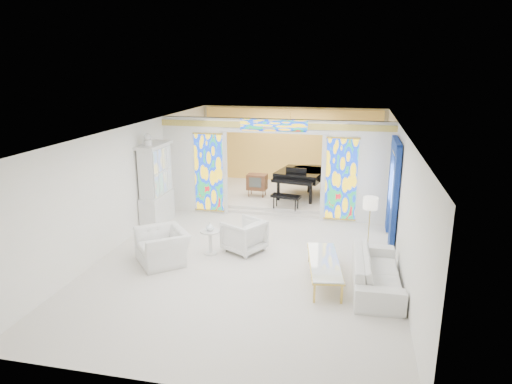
% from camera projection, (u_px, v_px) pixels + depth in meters
% --- Properties ---
extents(floor, '(12.00, 12.00, 0.00)m').
position_uv_depth(floor, '(260.00, 239.00, 12.32)').
color(floor, silver).
rests_on(floor, ground).
extents(ceiling, '(7.00, 12.00, 0.02)m').
position_uv_depth(ceiling, '(260.00, 128.00, 11.51)').
color(ceiling, white).
rests_on(ceiling, wall_back).
extents(wall_back, '(7.00, 0.02, 3.00)m').
position_uv_depth(wall_back, '(292.00, 146.00, 17.56)').
color(wall_back, white).
rests_on(wall_back, floor).
extents(wall_front, '(7.00, 0.02, 3.00)m').
position_uv_depth(wall_front, '(172.00, 294.00, 6.27)').
color(wall_front, white).
rests_on(wall_front, floor).
extents(wall_left, '(0.02, 12.00, 3.00)m').
position_uv_depth(wall_left, '(137.00, 178.00, 12.63)').
color(wall_left, white).
rests_on(wall_left, floor).
extents(wall_right, '(0.02, 12.00, 3.00)m').
position_uv_depth(wall_right, '(400.00, 193.00, 11.20)').
color(wall_right, white).
rests_on(wall_right, floor).
extents(partition_wall, '(7.00, 0.22, 3.00)m').
position_uv_depth(partition_wall, '(274.00, 164.00, 13.75)').
color(partition_wall, white).
rests_on(partition_wall, floor).
extents(stained_glass_left, '(0.90, 0.04, 2.40)m').
position_uv_depth(stained_glass_left, '(209.00, 173.00, 14.16)').
color(stained_glass_left, gold).
rests_on(stained_glass_left, partition_wall).
extents(stained_glass_right, '(0.90, 0.04, 2.40)m').
position_uv_depth(stained_glass_right, '(341.00, 179.00, 13.33)').
color(stained_glass_right, gold).
rests_on(stained_glass_right, partition_wall).
extents(stained_glass_transom, '(2.00, 0.04, 0.34)m').
position_uv_depth(stained_glass_transom, '(274.00, 126.00, 13.34)').
color(stained_glass_transom, gold).
rests_on(stained_glass_transom, partition_wall).
extents(alcove_platform, '(6.80, 3.80, 0.18)m').
position_uv_depth(alcove_platform, '(284.00, 195.00, 16.16)').
color(alcove_platform, silver).
rests_on(alcove_platform, floor).
extents(gold_curtain_back, '(6.70, 0.10, 2.90)m').
position_uv_depth(gold_curtain_back, '(292.00, 147.00, 17.45)').
color(gold_curtain_back, '#EFC253').
rests_on(gold_curtain_back, wall_back).
extents(chandelier, '(0.48, 0.48, 0.30)m').
position_uv_depth(chandelier, '(290.00, 126.00, 15.36)').
color(chandelier, gold).
rests_on(chandelier, ceiling).
extents(blue_drapes, '(0.14, 1.85, 2.65)m').
position_uv_depth(blue_drapes, '(394.00, 183.00, 11.86)').
color(blue_drapes, navy).
rests_on(blue_drapes, wall_right).
extents(china_cabinet, '(0.56, 1.46, 2.72)m').
position_uv_depth(china_cabinet, '(156.00, 185.00, 13.23)').
color(china_cabinet, silver).
rests_on(china_cabinet, floor).
extents(armchair_left, '(1.59, 1.61, 0.79)m').
position_uv_depth(armchair_left, '(163.00, 246.00, 10.77)').
color(armchair_left, white).
rests_on(armchair_left, floor).
extents(armchair_right, '(1.21, 1.20, 0.82)m').
position_uv_depth(armchair_right, '(244.00, 236.00, 11.41)').
color(armchair_right, white).
rests_on(armchair_right, floor).
extents(sofa, '(1.03, 2.47, 0.71)m').
position_uv_depth(sofa, '(376.00, 272.00, 9.55)').
color(sofa, white).
rests_on(sofa, floor).
extents(side_table, '(0.64, 0.64, 0.61)m').
position_uv_depth(side_table, '(210.00, 239.00, 11.24)').
color(side_table, silver).
rests_on(side_table, floor).
extents(vase, '(0.21, 0.21, 0.21)m').
position_uv_depth(vase, '(210.00, 226.00, 11.15)').
color(vase, silver).
rests_on(vase, side_table).
extents(coffee_table, '(0.95, 2.17, 0.47)m').
position_uv_depth(coffee_table, '(324.00, 262.00, 9.82)').
color(coffee_table, white).
rests_on(coffee_table, floor).
extents(floor_lamp, '(0.46, 0.46, 1.46)m').
position_uv_depth(floor_lamp, '(370.00, 206.00, 11.02)').
color(floor_lamp, gold).
rests_on(floor_lamp, floor).
extents(grand_piano, '(2.10, 2.90, 1.12)m').
position_uv_depth(grand_piano, '(306.00, 175.00, 15.47)').
color(grand_piano, black).
rests_on(grand_piano, alcove_platform).
extents(tv_console, '(0.68, 0.49, 0.76)m').
position_uv_depth(tv_console, '(257.00, 182.00, 15.56)').
color(tv_console, brown).
rests_on(tv_console, alcove_platform).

